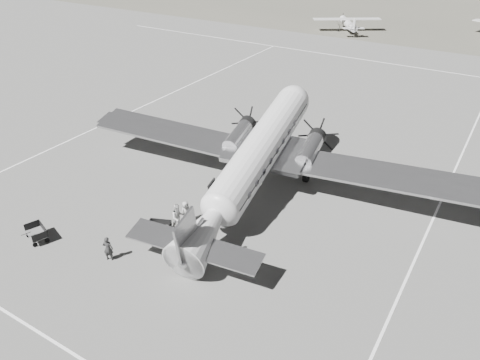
# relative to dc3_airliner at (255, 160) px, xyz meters

# --- Properties ---
(ground) EXTENTS (260.00, 260.00, 0.00)m
(ground) POSITION_rel_dc3_airliner_xyz_m (-0.47, -2.32, -2.79)
(ground) COLOR slate
(ground) RESTS_ON ground
(taxi_line_near) EXTENTS (60.00, 0.15, 0.01)m
(taxi_line_near) POSITION_rel_dc3_airliner_xyz_m (-0.47, -16.32, -2.79)
(taxi_line_near) COLOR white
(taxi_line_near) RESTS_ON ground
(taxi_line_right) EXTENTS (0.15, 80.00, 0.01)m
(taxi_line_right) POSITION_rel_dc3_airliner_xyz_m (11.53, -2.32, -2.79)
(taxi_line_right) COLOR white
(taxi_line_right) RESTS_ON ground
(taxi_line_left) EXTENTS (0.15, 60.00, 0.01)m
(taxi_line_left) POSITION_rel_dc3_airliner_xyz_m (-18.47, 7.68, -2.79)
(taxi_line_left) COLOR white
(taxi_line_left) RESTS_ON ground
(taxi_line_horizon) EXTENTS (90.00, 0.15, 0.01)m
(taxi_line_horizon) POSITION_rel_dc3_airliner_xyz_m (-0.47, 37.68, -2.79)
(taxi_line_horizon) COLOR white
(taxi_line_horizon) RESTS_ON ground
(grass_infield) EXTENTS (260.00, 90.00, 0.01)m
(grass_infield) POSITION_rel_dc3_airliner_xyz_m (-0.47, 92.68, -2.79)
(grass_infield) COLOR #5E5B4F
(grass_infield) RESTS_ON ground
(dc3_airliner) EXTENTS (31.59, 23.76, 5.59)m
(dc3_airliner) POSITION_rel_dc3_airliner_xyz_m (0.00, 0.00, 0.00)
(dc3_airliner) COLOR #B1B1B4
(dc3_airliner) RESTS_ON ground
(light_plane_left) EXTENTS (14.35, 13.73, 2.33)m
(light_plane_left) POSITION_rel_dc3_airliner_xyz_m (-12.60, 52.40, -1.63)
(light_plane_left) COLOR silver
(light_plane_left) RESTS_ON ground
(baggage_cart_near) EXTENTS (1.74, 1.51, 0.83)m
(baggage_cart_near) POSITION_rel_dc3_airliner_xyz_m (-2.78, -7.11, -2.38)
(baggage_cart_near) COLOR slate
(baggage_cart_near) RESTS_ON ground
(baggage_cart_far) EXTENTS (1.90, 1.62, 0.91)m
(baggage_cart_far) POSITION_rel_dc3_airliner_xyz_m (-8.77, -11.52, -2.34)
(baggage_cart_far) COLOR slate
(baggage_cart_far) RESTS_ON ground
(ground_crew) EXTENTS (0.68, 0.59, 1.58)m
(ground_crew) POSITION_rel_dc3_airliner_xyz_m (-3.63, -10.57, -2.00)
(ground_crew) COLOR #292929
(ground_crew) RESTS_ON ground
(ramp_agent) EXTENTS (1.07, 1.14, 1.86)m
(ramp_agent) POSITION_rel_dc3_airliner_xyz_m (-2.02, -6.13, -1.86)
(ramp_agent) COLOR silver
(ramp_agent) RESTS_ON ground
(passenger) EXTENTS (0.67, 0.85, 1.52)m
(passenger) POSITION_rel_dc3_airliner_xyz_m (-2.13, -5.20, -2.04)
(passenger) COLOR #A8A8A6
(passenger) RESTS_ON ground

